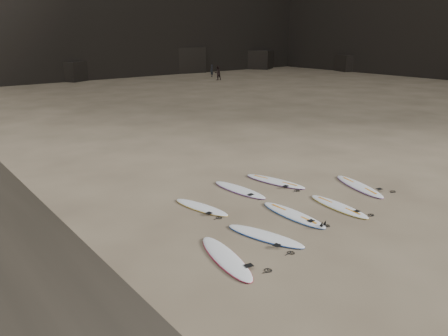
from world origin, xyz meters
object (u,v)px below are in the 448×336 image
at_px(surfboard_1, 265,236).
at_px(surfboard_0, 226,257).
at_px(surfboard_4, 359,186).
at_px(person_a, 212,71).
at_px(surfboard_2, 293,214).
at_px(surfboard_5, 201,207).
at_px(person_b, 218,73).
at_px(surfboard_3, 338,206).
at_px(surfboard_6, 239,190).
at_px(surfboard_7, 275,181).

bearing_deg(surfboard_1, surfboard_0, 173.65).
relative_size(surfboard_4, person_a, 1.78).
distance_m(surfboard_1, surfboard_2, 1.92).
height_order(surfboard_1, person_a, person_a).
relative_size(surfboard_2, surfboard_4, 0.98).
relative_size(surfboard_2, person_a, 1.74).
bearing_deg(surfboard_0, surfboard_5, 77.46).
bearing_deg(surfboard_0, person_b, 65.07).
height_order(surfboard_1, surfboard_3, surfboard_1).
xyz_separation_m(surfboard_2, surfboard_3, (1.78, -0.49, -0.00)).
height_order(surfboard_5, person_a, person_a).
xyz_separation_m(surfboard_0, surfboard_1, (1.75, 0.30, -0.00)).
distance_m(surfboard_6, person_b, 39.23).
relative_size(surfboard_4, surfboard_7, 1.01).
distance_m(surfboard_5, surfboard_7, 3.97).
xyz_separation_m(surfboard_3, surfboard_7, (0.13, 3.28, 0.00)).
height_order(surfboard_0, surfboard_7, same).
bearing_deg(surfboard_1, person_a, 38.95).
height_order(surfboard_0, surfboard_5, surfboard_0).
bearing_deg(surfboard_6, surfboard_4, -39.00).
distance_m(surfboard_6, surfboard_7, 1.79).
distance_m(surfboard_2, surfboard_3, 1.85).
relative_size(surfboard_6, person_a, 1.68).
height_order(surfboard_4, surfboard_6, surfboard_4).
distance_m(surfboard_0, surfboard_3, 5.38).
bearing_deg(surfboard_1, surfboard_3, -14.93).
relative_size(surfboard_3, surfboard_5, 1.08).
xyz_separation_m(surfboard_0, person_a, (28.84, 39.19, 0.74)).
bearing_deg(surfboard_4, surfboard_2, -157.95).
height_order(surfboard_1, person_b, person_b).
bearing_deg(surfboard_2, person_a, 57.02).
height_order(surfboard_6, person_b, person_b).
bearing_deg(surfboard_6, surfboard_1, -124.58).
xyz_separation_m(surfboard_0, surfboard_6, (3.72, 3.82, -0.00)).
relative_size(surfboard_2, surfboard_7, 0.99).
bearing_deg(surfboard_4, surfboard_6, 164.17).
distance_m(person_a, person_b, 4.23).
bearing_deg(surfboard_5, surfboard_0, -127.20).
height_order(surfboard_2, person_a, person_a).
bearing_deg(surfboard_0, surfboard_3, 16.42).
bearing_deg(person_a, surfboard_2, -19.66).
distance_m(surfboard_5, person_a, 45.09).
height_order(surfboard_1, surfboard_5, surfboard_1).
bearing_deg(surfboard_4, surfboard_0, -153.51).
xyz_separation_m(surfboard_1, surfboard_2, (1.83, 0.57, 0.00)).
relative_size(surfboard_6, surfboard_7, 0.95).
xyz_separation_m(surfboard_3, person_a, (23.48, 38.81, 0.74)).
bearing_deg(surfboard_0, surfboard_7, 46.03).
bearing_deg(surfboard_1, surfboard_6, 44.58).
xyz_separation_m(surfboard_3, person_b, (21.58, 35.03, 0.83)).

